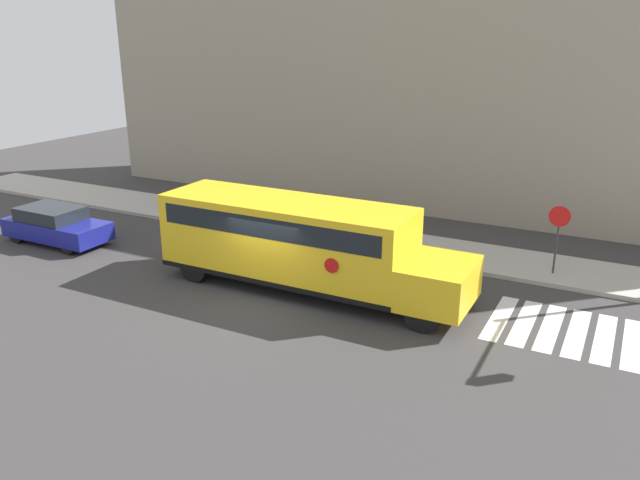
{
  "coord_description": "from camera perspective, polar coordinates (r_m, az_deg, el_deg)",
  "views": [
    {
      "loc": [
        9.73,
        -15.01,
        7.96
      ],
      "look_at": [
        1.02,
        1.7,
        1.57
      ],
      "focal_mm": 35.0,
      "sensor_mm": 36.0,
      "label": 1
    }
  ],
  "objects": [
    {
      "name": "stop_sign",
      "position": [
        21.99,
        20.93,
        0.8
      ],
      "size": [
        0.7,
        0.1,
        2.51
      ],
      "color": "#38383A",
      "rests_on": "ground"
    },
    {
      "name": "building_backdrop",
      "position": [
        29.7,
        8.67,
        15.17
      ],
      "size": [
        32.0,
        4.0,
        12.45
      ],
      "color": "#9E937F",
      "rests_on": "ground"
    },
    {
      "name": "school_bus",
      "position": [
        19.7,
        -2.03,
        0.02
      ],
      "size": [
        10.11,
        2.57,
        2.86
      ],
      "color": "yellow",
      "rests_on": "ground"
    },
    {
      "name": "ground_plane",
      "position": [
        19.58,
        -4.97,
        -5.35
      ],
      "size": [
        60.0,
        60.0,
        0.0
      ],
      "primitive_type": "plane",
      "color": "#3A3838"
    },
    {
      "name": "parked_car",
      "position": [
        26.44,
        -23.01,
        1.27
      ],
      "size": [
        4.29,
        1.79,
        1.41
      ],
      "color": "navy",
      "rests_on": "ground"
    },
    {
      "name": "sidewalk_strip",
      "position": [
        24.89,
        3.03,
        0.22
      ],
      "size": [
        44.0,
        3.0,
        0.15
      ],
      "color": "#B2ADA3",
      "rests_on": "ground"
    },
    {
      "name": "crosswalk_stripes",
      "position": [
        18.82,
        21.37,
        -7.69
      ],
      "size": [
        4.0,
        3.2,
        0.01
      ],
      "color": "white",
      "rests_on": "ground"
    }
  ]
}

